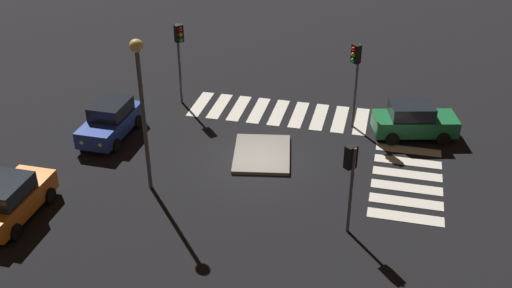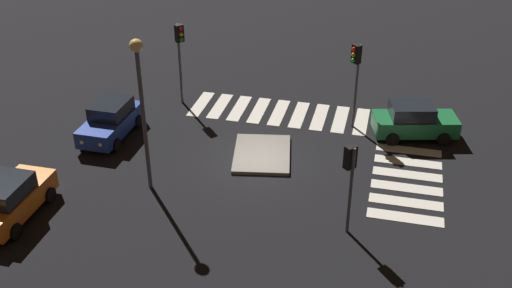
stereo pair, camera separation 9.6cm
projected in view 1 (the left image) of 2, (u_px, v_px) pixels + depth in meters
The scene contains 11 objects.
ground_plane at pixel (256, 162), 29.47m from camera, with size 80.00×80.00×0.00m, color black.
traffic_island at pixel (262, 154), 29.94m from camera, with size 4.08×3.35×0.18m.
car_orange at pixel (10, 199), 25.15m from camera, with size 4.32×2.05×1.87m.
car_blue at pixel (110, 121), 31.25m from camera, with size 4.32×2.08×1.87m.
car_green at pixel (414, 121), 31.25m from camera, with size 2.79×4.52×1.86m.
traffic_light_east at pixel (356, 66), 30.80m from camera, with size 0.53×0.54×4.68m.
traffic_light_north at pixel (179, 45), 33.27m from camera, with size 0.54×0.53×4.73m.
traffic_light_south at pixel (350, 168), 23.41m from camera, with size 0.54×0.53×3.93m.
street_lamp at pixel (141, 89), 25.14m from camera, with size 0.56×0.56×7.07m.
crosswalk_near at pixel (407, 181), 28.01m from camera, with size 6.45×3.20×0.02m.
crosswalk_side at pixel (279, 113), 34.03m from camera, with size 3.20×9.90×0.02m.
Camera 1 is at (-24.42, -5.88, 15.45)m, focal length 42.58 mm.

